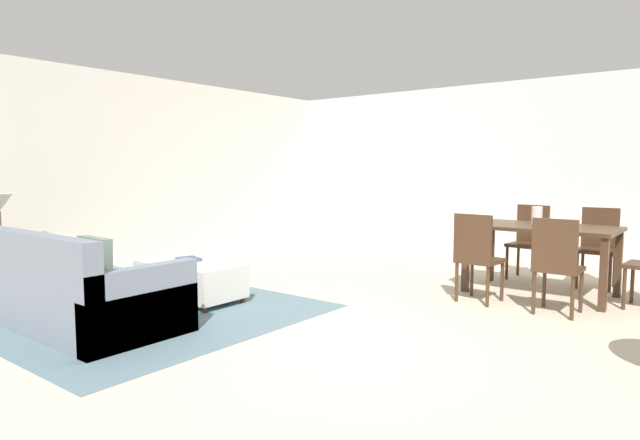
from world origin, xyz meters
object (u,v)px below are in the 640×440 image
(side_table, at_px, (2,257))
(book_on_ottoman, at_px, (189,259))
(dining_chair_near_left, at_px, (476,253))
(dining_chair_far_left, at_px, (529,237))
(dining_chair_near_right, at_px, (557,261))
(dining_chair_far_right, at_px, (598,242))
(vase_centerpiece, at_px, (537,216))
(couch, at_px, (73,292))
(dining_table, at_px, (541,235))
(ottoman_table, at_px, (190,278))

(side_table, bearing_deg, book_on_ottoman, 44.78)
(dining_chair_near_left, xyz_separation_m, dining_chair_far_left, (0.03, 1.61, 0.00))
(dining_chair_near_left, xyz_separation_m, dining_chair_near_right, (0.78, -0.00, 0.00))
(dining_chair_near_right, distance_m, dining_chair_far_right, 1.62)
(book_on_ottoman, bearing_deg, vase_centerpiece, 41.66)
(couch, bearing_deg, book_on_ottoman, 90.13)
(couch, height_order, dining_chair_far_left, dining_chair_far_left)
(dining_table, height_order, dining_chair_far_left, dining_chair_far_left)
(dining_chair_near_left, height_order, dining_chair_near_right, same)
(side_table, relative_size, dining_table, 0.39)
(dining_chair_near_left, bearing_deg, couch, -130.20)
(dining_chair_near_right, xyz_separation_m, vase_centerpiece, (-0.44, 0.85, 0.34))
(dining_chair_near_left, relative_size, book_on_ottoman, 3.54)
(dining_chair_far_right, xyz_separation_m, vase_centerpiece, (-0.47, -0.78, 0.34))
(side_table, distance_m, dining_chair_far_right, 6.55)
(dining_chair_far_right, bearing_deg, book_on_ottoman, -135.11)
(dining_table, bearing_deg, dining_chair_far_right, 63.74)
(dining_chair_near_right, height_order, book_on_ottoman, dining_chair_near_right)
(couch, height_order, dining_chair_near_right, dining_chair_near_right)
(side_table, relative_size, dining_chair_near_right, 0.65)
(couch, bearing_deg, dining_table, 52.28)
(couch, distance_m, ottoman_table, 1.22)
(dining_table, xyz_separation_m, dining_chair_far_right, (0.41, 0.82, -0.14))
(side_table, relative_size, book_on_ottoman, 2.30)
(couch, bearing_deg, ottoman_table, 85.87)
(vase_centerpiece, xyz_separation_m, book_on_ottoman, (-2.84, -2.52, -0.45))
(ottoman_table, height_order, dining_chair_far_right, dining_chair_far_right)
(side_table, xyz_separation_m, vase_centerpiece, (4.17, 3.84, 0.39))
(couch, bearing_deg, side_table, -178.16)
(dining_chair_near_left, relative_size, dining_chair_far_right, 1.00)
(couch, relative_size, dining_chair_far_left, 2.25)
(couch, xyz_separation_m, book_on_ottoman, (-0.00, 1.28, 0.13))
(ottoman_table, xyz_separation_m, vase_centerpiece, (2.75, 2.58, 0.63))
(dining_chair_far_right, height_order, book_on_ottoman, dining_chair_far_right)
(dining_chair_near_right, xyz_separation_m, dining_chair_far_right, (0.03, 1.62, 0.00))
(dining_table, bearing_deg, dining_chair_far_left, 114.65)
(side_table, relative_size, vase_centerpiece, 2.98)
(couch, xyz_separation_m, dining_table, (2.90, 3.75, 0.37))
(dining_chair_near_right, distance_m, vase_centerpiece, 1.02)
(dining_chair_far_left, bearing_deg, side_table, -129.97)
(couch, height_order, ottoman_table, couch)
(dining_chair_near_left, xyz_separation_m, vase_centerpiece, (0.34, 0.85, 0.34))
(side_table, distance_m, dining_chair_near_right, 5.50)
(dining_chair_near_left, xyz_separation_m, dining_chair_far_right, (0.81, 1.62, 0.00))
(book_on_ottoman, bearing_deg, dining_chair_near_right, 27.06)
(dining_table, relative_size, vase_centerpiece, 7.54)
(dining_chair_far_right, distance_m, vase_centerpiece, 0.97)
(ottoman_table, distance_m, side_table, 1.92)
(dining_chair_far_left, distance_m, vase_centerpiece, 0.89)
(dining_chair_far_left, bearing_deg, dining_chair_far_right, 0.75)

